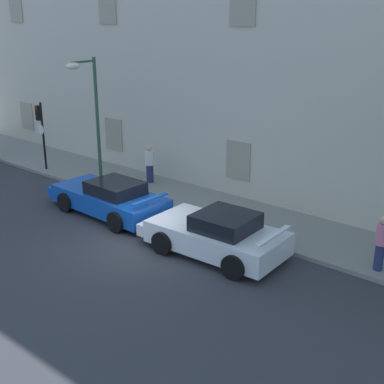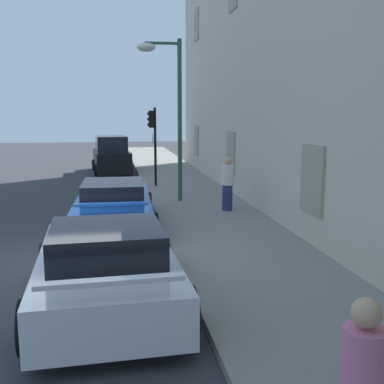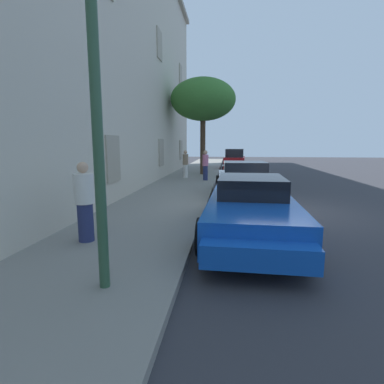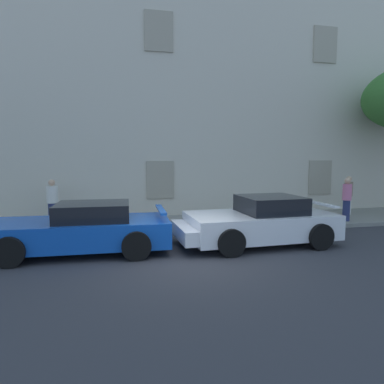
{
  "view_description": "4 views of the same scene",
  "coord_description": "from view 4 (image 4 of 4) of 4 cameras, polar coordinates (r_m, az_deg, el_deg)",
  "views": [
    {
      "loc": [
        10.97,
        -10.48,
        6.94
      ],
      "look_at": [
        0.4,
        2.12,
        1.26
      ],
      "focal_mm": 48.31,
      "sensor_mm": 36.0,
      "label": 1
    },
    {
      "loc": [
        9.49,
        1.09,
        3.04
      ],
      "look_at": [
        0.78,
        2.58,
        1.53
      ],
      "focal_mm": 43.94,
      "sensor_mm": 36.0,
      "label": 2
    },
    {
      "loc": [
        -9.41,
        1.64,
        2.07
      ],
      "look_at": [
        -1.93,
        2.54,
        0.86
      ],
      "focal_mm": 28.01,
      "sensor_mm": 36.0,
      "label": 3
    },
    {
      "loc": [
        -1.67,
        -7.98,
        2.52
      ],
      "look_at": [
        0.39,
        1.26,
        1.52
      ],
      "focal_mm": 31.52,
      "sensor_mm": 36.0,
      "label": 4
    }
  ],
  "objects": [
    {
      "name": "building_facade",
      "position": [
        15.45,
        -6.36,
        19.94
      ],
      "size": [
        35.62,
        3.57,
        12.45
      ],
      "color": "beige",
      "rests_on": "ground"
    },
    {
      "name": "sidewalk",
      "position": [
        12.19,
        -4.45,
        -5.6
      ],
      "size": [
        60.0,
        3.08,
        0.14
      ],
      "primitive_type": "cube",
      "color": "gray",
      "rests_on": "ground"
    },
    {
      "name": "pedestrian_bystander",
      "position": [
        15.28,
        24.92,
        -0.44
      ],
      "size": [
        0.44,
        0.44,
        1.58
      ],
      "color": "silver",
      "rests_on": "sidewalk"
    },
    {
      "name": "pedestrian_strolling",
      "position": [
        12.72,
        -22.53,
        -1.57
      ],
      "size": [
        0.52,
        0.52,
        1.59
      ],
      "color": "navy",
      "rests_on": "sidewalk"
    },
    {
      "name": "sportscar_yellow_flank",
      "position": [
        9.92,
        10.73,
        -5.13
      ],
      "size": [
        4.61,
        2.4,
        1.38
      ],
      "color": "white",
      "rests_on": "ground"
    },
    {
      "name": "sportscar_red_lead",
      "position": [
        9.35,
        -19.37,
        -6.15
      ],
      "size": [
        5.08,
        2.21,
        1.32
      ],
      "color": "#144CB2",
      "rests_on": "ground"
    },
    {
      "name": "pedestrian_admiring",
      "position": [
        13.71,
        24.71,
        -1.05
      ],
      "size": [
        0.45,
        0.45,
        1.6
      ],
      "color": "navy",
      "rests_on": "sidewalk"
    },
    {
      "name": "ground_plane",
      "position": [
        8.53,
        -0.72,
        -11.17
      ],
      "size": [
        80.0,
        80.0,
        0.0
      ],
      "primitive_type": "plane",
      "color": "#333338"
    }
  ]
}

